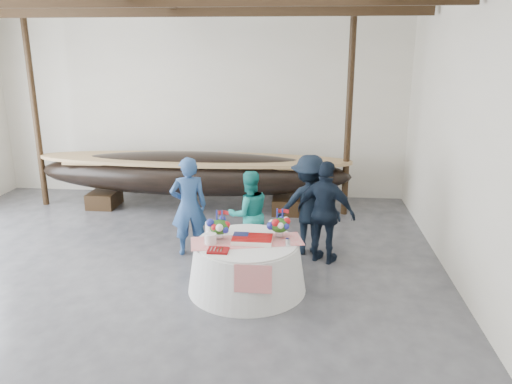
# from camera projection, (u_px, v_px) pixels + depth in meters

# --- Properties ---
(floor) EXTENTS (10.00, 12.00, 0.01)m
(floor) POSITION_uv_depth(u_px,v_px,m) (116.00, 313.00, 7.03)
(floor) COLOR #3D3D42
(floor) RESTS_ON ground
(wall_back) EXTENTS (10.00, 0.02, 4.50)m
(wall_back) POSITION_uv_depth(u_px,v_px,m) (199.00, 104.00, 12.13)
(wall_back) COLOR silver
(wall_back) RESTS_ON ground
(wall_right) EXTENTS (0.02, 12.00, 4.50)m
(wall_right) POSITION_uv_depth(u_px,v_px,m) (508.00, 166.00, 5.92)
(wall_right) COLOR silver
(wall_right) RESTS_ON ground
(pavilion_structure) EXTENTS (9.80, 11.76, 4.50)m
(pavilion_structure) POSITION_uv_depth(u_px,v_px,m) (114.00, 16.00, 6.68)
(pavilion_structure) COLOR black
(pavilion_structure) RESTS_ON ground
(longboat_display) EXTENTS (7.12, 1.42, 1.33)m
(longboat_display) POSITION_uv_depth(u_px,v_px,m) (193.00, 173.00, 11.28)
(longboat_display) COLOR black
(longboat_display) RESTS_ON ground
(banquet_table) EXTENTS (1.82, 1.82, 0.78)m
(banquet_table) POSITION_uv_depth(u_px,v_px,m) (247.00, 265.00, 7.65)
(banquet_table) COLOR silver
(banquet_table) RESTS_ON ground
(tabletop_items) EXTENTS (1.76, 1.00, 0.40)m
(tabletop_items) POSITION_uv_depth(u_px,v_px,m) (246.00, 230.00, 7.58)
(tabletop_items) COLOR red
(tabletop_items) RESTS_ON banquet_table
(guest_woman_blue) EXTENTS (0.75, 0.62, 1.78)m
(guest_woman_blue) POSITION_uv_depth(u_px,v_px,m) (189.00, 206.00, 8.83)
(guest_woman_blue) COLOR navy
(guest_woman_blue) RESTS_ON ground
(guest_woman_teal) EXTENTS (0.93, 0.84, 1.57)m
(guest_woman_teal) POSITION_uv_depth(u_px,v_px,m) (249.00, 214.00, 8.75)
(guest_woman_teal) COLOR teal
(guest_woman_teal) RESTS_ON ground
(guest_man_left) EXTENTS (1.24, 0.81, 1.81)m
(guest_man_left) POSITION_uv_depth(u_px,v_px,m) (309.00, 205.00, 8.87)
(guest_man_left) COLOR black
(guest_man_left) RESTS_ON ground
(guest_man_right) EXTENTS (1.13, 0.85, 1.79)m
(guest_man_right) POSITION_uv_depth(u_px,v_px,m) (326.00, 213.00, 8.48)
(guest_man_right) COLOR black
(guest_man_right) RESTS_ON ground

